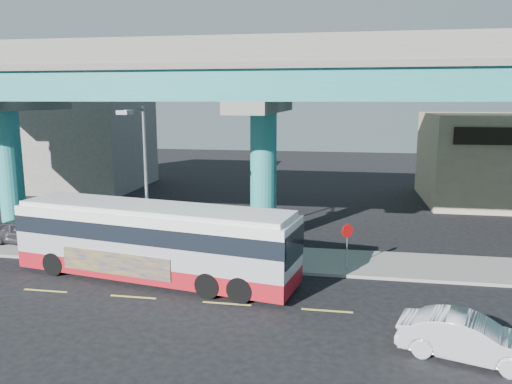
% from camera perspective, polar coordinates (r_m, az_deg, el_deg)
% --- Properties ---
extents(ground, '(120.00, 120.00, 0.00)m').
position_cam_1_polar(ground, '(20.87, -3.15, -12.30)').
color(ground, black).
rests_on(ground, ground).
extents(sidewalk, '(70.00, 4.00, 0.15)m').
position_cam_1_polar(sidewalk, '(25.90, -0.40, -7.50)').
color(sidewalk, gray).
rests_on(sidewalk, ground).
extents(lane_markings, '(58.00, 0.12, 0.01)m').
position_cam_1_polar(lane_markings, '(20.60, -3.35, -12.61)').
color(lane_markings, '#D8C64C').
rests_on(lane_markings, ground).
extents(viaduct, '(52.00, 12.40, 11.70)m').
position_cam_1_polar(viaduct, '(28.19, 0.92, 12.67)').
color(viaduct, '#21727D').
rests_on(viaduct, ground).
extents(building_concrete, '(12.00, 10.00, 9.00)m').
position_cam_1_polar(building_concrete, '(49.33, -19.91, 5.75)').
color(building_concrete, gray).
rests_on(building_concrete, ground).
extents(transit_bus, '(13.58, 5.21, 3.41)m').
position_cam_1_polar(transit_bus, '(23.17, -11.58, -5.26)').
color(transit_bus, maroon).
rests_on(transit_bus, ground).
extents(sedan, '(3.93, 5.13, 1.41)m').
position_cam_1_polar(sedan, '(17.68, 23.09, -15.08)').
color(sedan, '#BBBBC0').
rests_on(sedan, ground).
extents(parked_car, '(2.62, 4.36, 1.35)m').
position_cam_1_polar(parked_car, '(30.78, -25.09, -4.14)').
color(parked_car, '#323237').
rests_on(parked_car, sidewalk).
extents(street_lamp, '(0.50, 2.50, 7.65)m').
position_cam_1_polar(street_lamp, '(24.26, -13.03, 3.23)').
color(street_lamp, gray).
rests_on(street_lamp, sidewalk).
extents(stop_sign, '(0.54, 0.46, 2.25)m').
position_cam_1_polar(stop_sign, '(23.77, 10.38, -5.13)').
color(stop_sign, gray).
rests_on(stop_sign, sidewalk).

